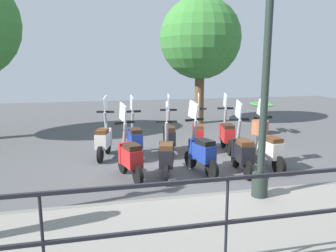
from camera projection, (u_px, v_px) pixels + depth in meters
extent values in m
plane|color=#4C4C4F|center=(191.00, 164.00, 7.70)|extent=(28.00, 28.00, 0.00)
cube|color=gray|center=(256.00, 226.00, 4.62)|extent=(2.20, 20.00, 0.15)
cube|color=slate|center=(227.00, 197.00, 5.63)|extent=(0.10, 20.00, 0.15)
cube|color=black|center=(307.00, 172.00, 3.46)|extent=(0.04, 16.00, 0.04)
cube|color=black|center=(303.00, 214.00, 3.54)|extent=(0.04, 16.00, 0.04)
cylinder|color=black|center=(226.00, 227.00, 3.36)|extent=(0.03, 0.03, 1.05)
cylinder|color=black|center=(43.00, 248.00, 2.97)|extent=(0.03, 0.03, 1.05)
cylinder|color=#232D28|center=(260.00, 184.00, 5.44)|extent=(0.26, 0.26, 0.40)
cylinder|color=#232D28|center=(267.00, 59.00, 5.06)|extent=(0.12, 0.12, 4.51)
cylinder|color=brown|center=(199.00, 96.00, 12.86)|extent=(0.36, 0.36, 2.12)
sphere|color=#387A33|center=(200.00, 38.00, 12.44)|extent=(3.10, 3.10, 3.10)
cylinder|color=#9E5B3D|center=(260.00, 127.00, 11.02)|extent=(0.56, 0.56, 0.45)
cylinder|color=brown|center=(261.00, 113.00, 10.93)|extent=(0.10, 0.10, 0.50)
ellipsoid|color=#387A33|center=(258.00, 103.00, 11.11)|extent=(0.56, 0.16, 0.10)
ellipsoid|color=#387A33|center=(265.00, 105.00, 10.63)|extent=(0.56, 0.16, 0.10)
ellipsoid|color=#387A33|center=(254.00, 105.00, 10.82)|extent=(0.56, 0.16, 0.10)
ellipsoid|color=#387A33|center=(268.00, 104.00, 10.93)|extent=(0.56, 0.16, 0.10)
ellipsoid|color=#387A33|center=(254.00, 104.00, 11.01)|extent=(0.56, 0.16, 0.10)
ellipsoid|color=#387A33|center=(269.00, 105.00, 10.74)|extent=(0.56, 0.16, 0.10)
cylinder|color=black|center=(257.00, 155.00, 7.72)|extent=(0.40, 0.11, 0.40)
cylinder|color=black|center=(279.00, 166.00, 6.94)|extent=(0.40, 0.11, 0.40)
cube|color=beige|center=(271.00, 149.00, 7.20)|extent=(0.62, 0.32, 0.36)
cube|color=beige|center=(263.00, 145.00, 7.47)|extent=(0.14, 0.31, 0.44)
cube|color=#4C2D19|center=(273.00, 140.00, 7.09)|extent=(0.42, 0.29, 0.10)
cylinder|color=gray|center=(262.00, 129.00, 7.46)|extent=(0.19, 0.08, 0.55)
cube|color=black|center=(263.00, 117.00, 7.40)|extent=(0.09, 0.44, 0.05)
cube|color=silver|center=(262.00, 108.00, 7.42)|extent=(0.39, 0.06, 0.42)
cylinder|color=black|center=(235.00, 158.00, 7.46)|extent=(0.41, 0.12, 0.40)
cylinder|color=black|center=(248.00, 170.00, 6.65)|extent=(0.41, 0.12, 0.40)
cube|color=black|center=(243.00, 152.00, 6.92)|extent=(0.63, 0.34, 0.36)
cube|color=black|center=(239.00, 148.00, 7.20)|extent=(0.15, 0.31, 0.44)
cube|color=#4C2D19|center=(245.00, 143.00, 6.81)|extent=(0.43, 0.30, 0.10)
cylinder|color=gray|center=(239.00, 132.00, 7.19)|extent=(0.19, 0.09, 0.55)
cube|color=black|center=(239.00, 119.00, 7.14)|extent=(0.11, 0.44, 0.05)
cube|color=silver|center=(239.00, 110.00, 7.16)|extent=(0.39, 0.07, 0.42)
cylinder|color=black|center=(190.00, 159.00, 7.43)|extent=(0.41, 0.18, 0.40)
cylinder|color=black|center=(212.00, 169.00, 6.71)|extent=(0.41, 0.18, 0.40)
cube|color=navy|center=(203.00, 152.00, 6.94)|extent=(0.65, 0.43, 0.36)
cube|color=navy|center=(196.00, 148.00, 7.19)|extent=(0.19, 0.32, 0.44)
cube|color=black|center=(205.00, 142.00, 6.84)|extent=(0.45, 0.36, 0.10)
cylinder|color=gray|center=(194.00, 132.00, 7.18)|extent=(0.19, 0.12, 0.55)
cube|color=black|center=(195.00, 120.00, 7.12)|extent=(0.17, 0.44, 0.05)
cube|color=silver|center=(193.00, 110.00, 7.14)|extent=(0.38, 0.13, 0.42)
cylinder|color=black|center=(167.00, 162.00, 7.17)|extent=(0.41, 0.17, 0.40)
cylinder|color=black|center=(166.00, 175.00, 6.36)|extent=(0.41, 0.17, 0.40)
cube|color=black|center=(166.00, 156.00, 6.63)|extent=(0.65, 0.41, 0.36)
cube|color=black|center=(167.00, 152.00, 6.91)|extent=(0.19, 0.32, 0.44)
cube|color=#4C2D19|center=(166.00, 146.00, 6.52)|extent=(0.45, 0.35, 0.10)
cylinder|color=gray|center=(167.00, 135.00, 6.90)|extent=(0.19, 0.11, 0.55)
cube|color=black|center=(167.00, 122.00, 6.85)|extent=(0.16, 0.44, 0.05)
cube|color=silver|center=(167.00, 112.00, 6.87)|extent=(0.38, 0.12, 0.42)
cylinder|color=black|center=(123.00, 164.00, 7.07)|extent=(0.41, 0.18, 0.40)
cylinder|color=black|center=(138.00, 175.00, 6.35)|extent=(0.41, 0.18, 0.40)
cube|color=#B21E1E|center=(131.00, 157.00, 6.58)|extent=(0.65, 0.43, 0.36)
cube|color=#B21E1E|center=(126.00, 153.00, 6.83)|extent=(0.19, 0.32, 0.44)
cube|color=black|center=(132.00, 147.00, 6.48)|extent=(0.45, 0.36, 0.10)
cylinder|color=gray|center=(124.00, 136.00, 6.81)|extent=(0.19, 0.12, 0.55)
cube|color=black|center=(124.00, 123.00, 6.76)|extent=(0.17, 0.44, 0.05)
cube|color=silver|center=(123.00, 113.00, 6.78)|extent=(0.38, 0.13, 0.42)
cylinder|color=black|center=(223.00, 140.00, 9.24)|extent=(0.41, 0.15, 0.40)
cylinder|color=black|center=(230.00, 148.00, 8.43)|extent=(0.41, 0.15, 0.40)
cube|color=#B21E1E|center=(227.00, 134.00, 8.70)|extent=(0.64, 0.39, 0.36)
cube|color=#B21E1E|center=(225.00, 131.00, 8.98)|extent=(0.17, 0.32, 0.44)
cube|color=black|center=(228.00, 126.00, 8.59)|extent=(0.44, 0.33, 0.10)
cylinder|color=gray|center=(225.00, 118.00, 8.97)|extent=(0.19, 0.10, 0.55)
cube|color=black|center=(225.00, 108.00, 8.92)|extent=(0.14, 0.44, 0.05)
cube|color=silver|center=(225.00, 101.00, 8.94)|extent=(0.39, 0.10, 0.42)
cylinder|color=black|center=(198.00, 141.00, 9.17)|extent=(0.41, 0.20, 0.40)
cylinder|color=black|center=(198.00, 148.00, 8.36)|extent=(0.41, 0.20, 0.40)
cube|color=#B21E1E|center=(198.00, 135.00, 8.63)|extent=(0.66, 0.45, 0.36)
cube|color=#B21E1E|center=(198.00, 132.00, 8.91)|extent=(0.20, 0.32, 0.44)
cube|color=#4C2D19|center=(198.00, 127.00, 8.52)|extent=(0.46, 0.37, 0.10)
cylinder|color=gray|center=(198.00, 119.00, 8.90)|extent=(0.20, 0.12, 0.55)
cube|color=black|center=(198.00, 109.00, 8.85)|extent=(0.19, 0.44, 0.05)
cube|color=silver|center=(198.00, 101.00, 8.87)|extent=(0.38, 0.14, 0.42)
cylinder|color=black|center=(168.00, 143.00, 8.94)|extent=(0.41, 0.14, 0.40)
cylinder|color=black|center=(170.00, 151.00, 8.13)|extent=(0.41, 0.14, 0.40)
cube|color=black|center=(169.00, 137.00, 8.40)|extent=(0.64, 0.37, 0.36)
cube|color=black|center=(169.00, 134.00, 8.68)|extent=(0.17, 0.32, 0.44)
cube|color=black|center=(170.00, 129.00, 8.29)|extent=(0.44, 0.32, 0.10)
cylinder|color=gray|center=(168.00, 120.00, 8.67)|extent=(0.19, 0.10, 0.55)
cube|color=black|center=(168.00, 110.00, 8.62)|extent=(0.13, 0.44, 0.05)
cube|color=silver|center=(168.00, 102.00, 8.64)|extent=(0.39, 0.09, 0.42)
cylinder|color=black|center=(132.00, 146.00, 8.65)|extent=(0.40, 0.10, 0.40)
cylinder|color=black|center=(138.00, 154.00, 7.86)|extent=(0.40, 0.10, 0.40)
cube|color=navy|center=(135.00, 139.00, 8.12)|extent=(0.61, 0.31, 0.36)
cube|color=navy|center=(133.00, 136.00, 8.39)|extent=(0.14, 0.31, 0.44)
cube|color=black|center=(136.00, 131.00, 8.01)|extent=(0.41, 0.28, 0.10)
cylinder|color=gray|center=(132.00, 122.00, 8.38)|extent=(0.19, 0.08, 0.55)
cube|color=black|center=(132.00, 111.00, 8.33)|extent=(0.08, 0.44, 0.05)
cube|color=silver|center=(132.00, 103.00, 8.35)|extent=(0.39, 0.05, 0.42)
cylinder|color=black|center=(108.00, 146.00, 8.59)|extent=(0.41, 0.18, 0.40)
cylinder|color=black|center=(100.00, 155.00, 7.78)|extent=(0.41, 0.18, 0.40)
cube|color=beige|center=(103.00, 140.00, 8.05)|extent=(0.65, 0.43, 0.36)
cube|color=beige|center=(106.00, 137.00, 8.33)|extent=(0.19, 0.32, 0.44)
cube|color=#4C2D19|center=(102.00, 131.00, 7.94)|extent=(0.45, 0.36, 0.10)
cylinder|color=gray|center=(106.00, 123.00, 8.32)|extent=(0.19, 0.12, 0.55)
cube|color=black|center=(105.00, 112.00, 8.27)|extent=(0.17, 0.44, 0.05)
cube|color=silver|center=(106.00, 104.00, 8.29)|extent=(0.38, 0.13, 0.42)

